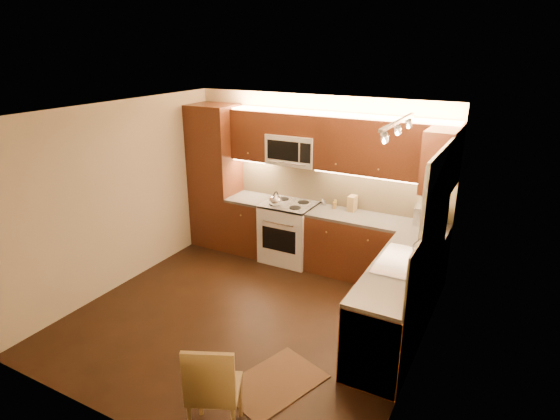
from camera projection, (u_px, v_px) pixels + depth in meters
The scene contains 37 objects.
floor at pixel (248, 316), 5.75m from camera, with size 4.00×4.00×0.01m, color black.
ceiling at pixel (243, 112), 4.90m from camera, with size 4.00×4.00×0.01m, color beige.
wall_back at pixel (317, 180), 6.98m from camera, with size 4.00×0.01×2.50m, color #C6B590.
wall_front at pixel (111, 303), 3.67m from camera, with size 4.00×0.01×2.50m, color #C6B590.
wall_left at pixel (119, 197), 6.22m from camera, with size 0.01×4.00×2.50m, color #C6B590.
wall_right at pixel (423, 258), 4.44m from camera, with size 0.01×4.00×2.50m, color #C6B590.
pantry at pixel (216, 177), 7.50m from camera, with size 0.70×0.60×2.30m, color #44180E.
base_cab_back_left at pixel (251, 225), 7.45m from camera, with size 0.62×0.60×0.86m, color #44180E.
counter_back_left at pixel (251, 199), 7.30m from camera, with size 0.62×0.60×0.04m, color #322F2D.
base_cab_back_right at pixel (374, 250), 6.55m from camera, with size 1.92×0.60×0.86m, color #44180E.
counter_back_right at pixel (376, 221), 6.40m from camera, with size 1.92×0.60×0.04m, color #322F2D.
base_cab_right at pixel (396, 305), 5.18m from camera, with size 0.60×2.00×0.86m, color #44180E.
counter_right at pixel (399, 269), 5.03m from camera, with size 0.60×2.00×0.04m, color #322F2D.
dishwasher at pixel (377, 338), 4.60m from camera, with size 0.58×0.60×0.84m, color silver.
backsplash_back at pixel (338, 186), 6.84m from camera, with size 3.30×0.02×0.60m, color tan.
backsplash_right at pixel (430, 248), 4.79m from camera, with size 0.02×2.00×0.60m, color tan.
upper_cab_back_left at pixel (254, 134), 7.07m from camera, with size 0.62×0.35×0.75m, color #44180E.
upper_cab_back_right at pixel (384, 148), 6.16m from camera, with size 1.92×0.35×0.75m, color #44180E.
upper_cab_bridge at pixel (294, 123), 6.69m from camera, with size 0.76×0.35×0.31m, color #44180E.
upper_cab_right_corner at pixel (439, 161), 5.46m from camera, with size 0.35×0.50×0.75m, color #44180E.
stove at pixel (289, 232), 7.12m from camera, with size 0.76×0.65×0.92m, color silver, non-canonical shape.
microwave at pixel (294, 149), 6.80m from camera, with size 0.76×0.38×0.44m, color silver, non-canonical shape.
window_frame at pixel (437, 207), 4.78m from camera, with size 0.03×1.44×1.24m, color silver.
window_blinds at pixel (435, 206), 4.79m from camera, with size 0.02×1.36×1.16m, color silver.
sink at pixel (404, 256), 5.12m from camera, with size 0.52×0.86×0.15m, color silver, non-canonical shape.
faucet at pixel (421, 253), 5.01m from camera, with size 0.20×0.04×0.30m, color silver, non-canonical shape.
track_light_bar at pixel (398, 122), 4.56m from camera, with size 0.04×1.20×0.03m, color silver.
kettle at pixel (276, 199), 6.83m from camera, with size 0.19×0.19×0.22m, color silver, non-canonical shape.
toaster_oven at pixel (431, 216), 6.18m from camera, with size 0.41×0.31×0.25m, color silver.
knife_block at pixel (352, 203), 6.69m from camera, with size 0.10×0.16×0.22m, color olive.
spice_jar_a at pixel (323, 201), 6.97m from camera, with size 0.04×0.04×0.09m, color silver.
spice_jar_b at pixel (334, 205), 6.79m from camera, with size 0.05×0.05×0.10m, color olive.
spice_jar_c at pixel (325, 203), 6.91m from camera, with size 0.05×0.05×0.09m, color silver.
spice_jar_d at pixel (335, 203), 6.89m from camera, with size 0.04×0.04×0.10m, color olive.
soap_bottle at pixel (432, 248), 5.24m from camera, with size 0.10×0.10×0.21m, color silver.
rug at pixel (275, 383), 4.61m from camera, with size 0.64×0.96×0.01m, color black.
dining_chair at pixel (215, 386), 3.89m from camera, with size 0.42×0.42×0.95m, color olive, non-canonical shape.
Camera 1 is at (2.70, -4.19, 3.19)m, focal length 29.81 mm.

